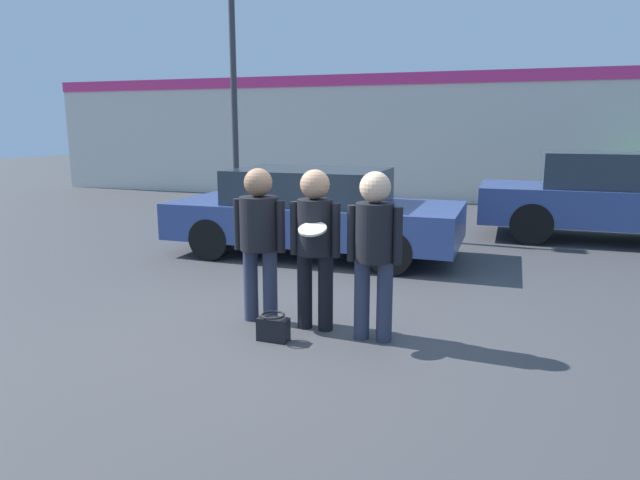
{
  "coord_description": "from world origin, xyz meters",
  "views": [
    {
      "loc": [
        2.01,
        -5.17,
        2.01
      ],
      "look_at": [
        0.2,
        0.15,
        0.88
      ],
      "focal_mm": 32.0,
      "sensor_mm": 36.0,
      "label": 1
    }
  ],
  "objects_px": {
    "person_right": "(374,242)",
    "street_lamp": "(242,58)",
    "parked_car_far": "(620,197)",
    "parked_car_near": "(314,211)",
    "person_middle_with_frisbee": "(315,237)",
    "person_left": "(259,232)",
    "handbag": "(273,328)"
  },
  "relations": [
    {
      "from": "person_middle_with_frisbee",
      "to": "parked_car_far",
      "type": "bearing_deg",
      "value": 58.88
    },
    {
      "from": "street_lamp",
      "to": "person_right",
      "type": "bearing_deg",
      "value": -53.24
    },
    {
      "from": "parked_car_far",
      "to": "street_lamp",
      "type": "height_order",
      "value": "street_lamp"
    },
    {
      "from": "parked_car_far",
      "to": "street_lamp",
      "type": "xyz_separation_m",
      "value": [
        -6.85,
        -0.84,
        2.49
      ]
    },
    {
      "from": "person_right",
      "to": "street_lamp",
      "type": "bearing_deg",
      "value": 126.76
    },
    {
      "from": "street_lamp",
      "to": "person_middle_with_frisbee",
      "type": "bearing_deg",
      "value": -57.37
    },
    {
      "from": "handbag",
      "to": "person_left",
      "type": "bearing_deg",
      "value": 125.96
    },
    {
      "from": "parked_car_far",
      "to": "person_middle_with_frisbee",
      "type": "bearing_deg",
      "value": -121.12
    },
    {
      "from": "person_middle_with_frisbee",
      "to": "parked_car_near",
      "type": "height_order",
      "value": "person_middle_with_frisbee"
    },
    {
      "from": "person_left",
      "to": "street_lamp",
      "type": "relative_size",
      "value": 0.3
    },
    {
      "from": "parked_car_far",
      "to": "street_lamp",
      "type": "distance_m",
      "value": 7.34
    },
    {
      "from": "person_right",
      "to": "handbag",
      "type": "bearing_deg",
      "value": -159.22
    },
    {
      "from": "person_left",
      "to": "street_lamp",
      "type": "distance_m",
      "value": 6.16
    },
    {
      "from": "person_left",
      "to": "person_middle_with_frisbee",
      "type": "relative_size",
      "value": 1.0
    },
    {
      "from": "person_left",
      "to": "handbag",
      "type": "height_order",
      "value": "person_left"
    },
    {
      "from": "person_middle_with_frisbee",
      "to": "street_lamp",
      "type": "distance_m",
      "value": 6.49
    },
    {
      "from": "parked_car_near",
      "to": "person_right",
      "type": "bearing_deg",
      "value": -61.9
    },
    {
      "from": "person_right",
      "to": "parked_car_near",
      "type": "distance_m",
      "value": 3.75
    },
    {
      "from": "parked_car_far",
      "to": "parked_car_near",
      "type": "bearing_deg",
      "value": -149.93
    },
    {
      "from": "person_right",
      "to": "street_lamp",
      "type": "distance_m",
      "value": 6.89
    },
    {
      "from": "person_left",
      "to": "person_middle_with_frisbee",
      "type": "height_order",
      "value": "person_middle_with_frisbee"
    },
    {
      "from": "person_middle_with_frisbee",
      "to": "street_lamp",
      "type": "height_order",
      "value": "street_lamp"
    },
    {
      "from": "person_left",
      "to": "person_middle_with_frisbee",
      "type": "distance_m",
      "value": 0.62
    },
    {
      "from": "parked_car_near",
      "to": "handbag",
      "type": "distance_m",
      "value": 3.78
    },
    {
      "from": "parked_car_near",
      "to": "handbag",
      "type": "height_order",
      "value": "parked_car_near"
    },
    {
      "from": "person_right",
      "to": "parked_car_near",
      "type": "height_order",
      "value": "person_right"
    },
    {
      "from": "handbag",
      "to": "person_right",
      "type": "bearing_deg",
      "value": 20.78
    },
    {
      "from": "person_middle_with_frisbee",
      "to": "street_lamp",
      "type": "xyz_separation_m",
      "value": [
        -3.27,
        5.1,
        2.33
      ]
    },
    {
      "from": "person_left",
      "to": "handbag",
      "type": "relative_size",
      "value": 5.33
    },
    {
      "from": "person_middle_with_frisbee",
      "to": "person_right",
      "type": "bearing_deg",
      "value": -8.98
    },
    {
      "from": "street_lamp",
      "to": "handbag",
      "type": "relative_size",
      "value": 17.79
    },
    {
      "from": "person_middle_with_frisbee",
      "to": "handbag",
      "type": "bearing_deg",
      "value": -121.91
    }
  ]
}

